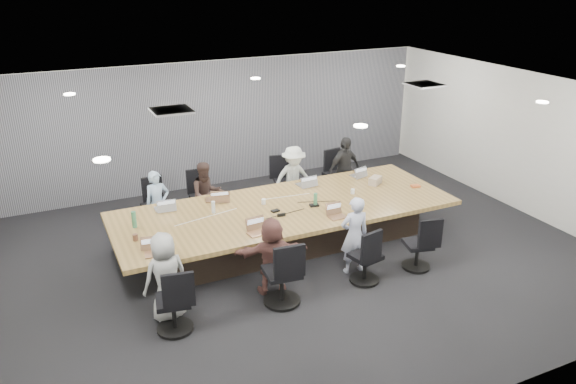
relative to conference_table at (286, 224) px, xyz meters
name	(u,v)px	position (x,y,z in m)	size (l,w,h in m)	color
floor	(298,256)	(0.00, -0.50, -0.40)	(10.00, 8.00, 0.00)	black
ceiling	(299,96)	(0.00, -0.50, 2.40)	(10.00, 8.00, 0.00)	white
wall_back	(220,123)	(0.00, 3.50, 1.00)	(10.00, 2.80, 0.00)	silver
wall_front	(466,304)	(0.00, -4.50, 1.00)	(10.00, 2.80, 0.00)	silver
wall_right	(524,143)	(5.00, -0.50, 1.00)	(8.00, 2.80, 0.00)	silver
curtain	(221,124)	(0.00, 3.42, 1.00)	(9.80, 0.04, 2.80)	slate
conference_table	(286,224)	(0.00, 0.00, 0.00)	(6.00, 2.20, 0.74)	#2D231B
chair_0	(155,210)	(-1.96, 1.70, -0.04)	(0.49, 0.49, 0.72)	black
chair_1	(202,201)	(-1.03, 1.70, -0.03)	(0.50, 0.50, 0.75)	black
chair_2	(286,185)	(0.80, 1.70, 0.01)	(0.55, 0.55, 0.81)	black
chair_3	(335,178)	(1.98, 1.70, -0.02)	(0.51, 0.51, 0.76)	black
chair_4	(173,305)	(-2.47, -1.70, -0.01)	(0.53, 0.53, 0.79)	black
chair_5	(282,277)	(-0.85, -1.70, 0.03)	(0.58, 0.58, 0.87)	black
chair_6	(365,261)	(0.59, -1.70, -0.03)	(0.50, 0.50, 0.74)	black
chair_7	(417,248)	(1.60, -1.70, -0.04)	(0.49, 0.49, 0.73)	black
person_0	(158,204)	(-1.96, 1.35, 0.22)	(0.45, 0.30, 1.24)	#9AB8D7
laptop_0	(164,208)	(-1.96, 0.80, 0.35)	(0.33, 0.22, 0.02)	#B2B2B7
person_1	(206,195)	(-1.03, 1.35, 0.24)	(0.62, 0.48, 1.28)	#372723
laptop_1	(215,200)	(-1.03, 0.80, 0.35)	(0.35, 0.24, 0.02)	#8C6647
person_2	(294,179)	(0.80, 1.35, 0.27)	(0.87, 0.50, 1.35)	silver
laptop_2	(306,184)	(0.80, 0.80, 0.35)	(0.35, 0.24, 0.02)	#B2B2B7
person_3	(344,169)	(1.98, 1.35, 0.30)	(0.82, 0.34, 1.39)	#28292A
laptop_3	(358,175)	(1.98, 0.80, 0.35)	(0.31, 0.21, 0.02)	#B2B2B7
person_4	(166,277)	(-2.47, -1.35, 0.26)	(0.64, 0.42, 1.31)	#989A98
laptop_4	(156,254)	(-2.47, -0.80, 0.35)	(0.33, 0.22, 0.02)	#8C6647
person_5	(272,256)	(-0.85, -1.35, 0.21)	(1.14, 0.36, 1.23)	brown
laptop_5	(258,233)	(-0.85, -0.80, 0.35)	(0.32, 0.22, 0.02)	#8C6647
person_6	(354,235)	(0.59, -1.35, 0.26)	(0.48, 0.32, 1.32)	#AFB6CF
laptop_6	(338,217)	(0.59, -0.80, 0.35)	(0.29, 0.20, 0.02)	#8C6647
bottle_green_left	(134,219)	(-2.57, 0.27, 0.48)	(0.08, 0.08, 0.27)	#3D8358
bottle_green_right	(315,200)	(0.48, -0.20, 0.46)	(0.07, 0.07, 0.24)	#3D8358
bottle_clear	(213,207)	(-1.23, 0.27, 0.44)	(0.06, 0.06, 0.21)	silver
cup_white_far	(264,202)	(-0.31, 0.26, 0.39)	(0.08, 0.08, 0.10)	white
cup_white_near	(353,191)	(1.38, 0.01, 0.38)	(0.07, 0.07, 0.09)	white
mug_brown	(135,237)	(-2.65, -0.21, 0.39)	(0.08, 0.08, 0.10)	brown
mic_left	(275,211)	(-0.25, -0.13, 0.35)	(0.14, 0.09, 0.03)	black
mic_right	(314,205)	(0.46, -0.20, 0.35)	(0.16, 0.11, 0.03)	black
stapler	(281,215)	(-0.24, -0.35, 0.37)	(0.14, 0.04, 0.05)	black
canvas_bag	(375,181)	(2.03, 0.25, 0.41)	(0.27, 0.17, 0.15)	tan
snack_packet	(416,186)	(2.65, -0.20, 0.36)	(0.17, 0.11, 0.04)	#C85A27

